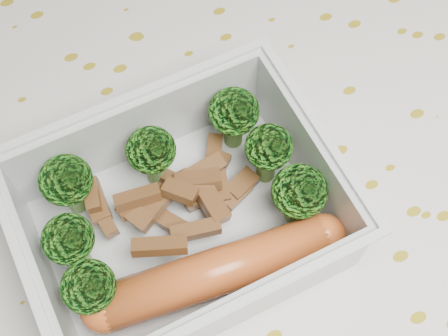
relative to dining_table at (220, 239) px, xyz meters
name	(u,v)px	position (x,y,z in m)	size (l,w,h in m)	color
dining_table	(220,239)	(0.00, 0.00, 0.00)	(1.40, 0.90, 0.75)	brown
tablecloth	(219,213)	(0.00, 0.00, 0.05)	(1.46, 0.96, 0.19)	silver
lunch_container	(183,220)	(-0.03, -0.02, 0.11)	(0.18, 0.14, 0.06)	silver
broccoli_florets	(174,185)	(-0.03, 0.00, 0.12)	(0.15, 0.09, 0.05)	#608C3F
meat_pile	(178,195)	(-0.03, 0.00, 0.11)	(0.10, 0.07, 0.03)	brown
sausage	(217,272)	(-0.02, -0.05, 0.11)	(0.15, 0.04, 0.03)	#B85120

